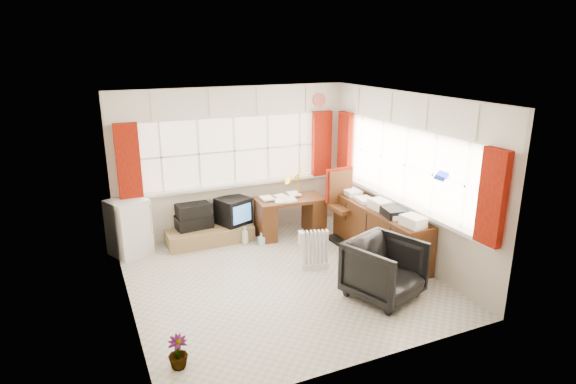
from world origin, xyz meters
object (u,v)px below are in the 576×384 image
object	(u,v)px
radiator	(315,253)
tv_bench	(210,235)
desk_lamp	(298,179)
crt_tv	(233,211)
office_chair	(384,269)
desk	(290,215)
mini_fridge	(129,227)
credenza	(380,230)
task_chair	(342,202)

from	to	relation	value
radiator	tv_bench	xyz separation A→B (m)	(-1.15, 1.54, -0.11)
desk_lamp	tv_bench	world-z (taller)	desk_lamp
crt_tv	office_chair	bearing A→B (deg)	-67.63
desk	mini_fridge	xyz separation A→B (m)	(-2.60, 0.32, 0.07)
desk_lamp	credenza	size ratio (longest dim) A/B	0.22
desk	credenza	size ratio (longest dim) A/B	0.59
crt_tv	credenza	bearing A→B (deg)	-40.86
tv_bench	mini_fridge	xyz separation A→B (m)	(-1.25, 0.08, 0.32)
credenza	tv_bench	bearing A→B (deg)	146.29
credenza	radiator	bearing A→B (deg)	-178.78
radiator	tv_bench	world-z (taller)	radiator
desk	mini_fridge	size ratio (longest dim) A/B	1.34
office_chair	mini_fridge	size ratio (longest dim) A/B	0.97
desk	crt_tv	size ratio (longest dim) A/B	1.92
mini_fridge	radiator	bearing A→B (deg)	-34.12
crt_tv	task_chair	bearing A→B (deg)	-25.47
credenza	mini_fridge	bearing A→B (deg)	155.61
desk_lamp	office_chair	world-z (taller)	desk_lamp
office_chair	crt_tv	size ratio (longest dim) A/B	1.39
crt_tv	mini_fridge	size ratio (longest dim) A/B	0.70
desk_lamp	task_chair	xyz separation A→B (m)	(0.56, -0.53, -0.33)
desk	task_chair	world-z (taller)	task_chair
task_chair	desk_lamp	bearing A→B (deg)	136.37
office_chair	crt_tv	distance (m)	2.96
desk_lamp	task_chair	distance (m)	0.84
desk	radiator	size ratio (longest dim) A/B	2.05
task_chair	crt_tv	xyz separation A→B (m)	(-1.64, 0.78, -0.16)
mini_fridge	desk_lamp	bearing A→B (deg)	-5.31
desk_lamp	mini_fridge	bearing A→B (deg)	174.69
radiator	mini_fridge	world-z (taller)	mini_fridge
desk_lamp	crt_tv	size ratio (longest dim) A/B	0.72
tv_bench	mini_fridge	world-z (taller)	mini_fridge
desk	radiator	bearing A→B (deg)	-98.69
crt_tv	mini_fridge	bearing A→B (deg)	179.71
radiator	desk_lamp	bearing A→B (deg)	74.67
radiator	mini_fridge	bearing A→B (deg)	145.88
crt_tv	desk_lamp	bearing A→B (deg)	-12.95
credenza	mini_fridge	xyz separation A→B (m)	(-3.53, 1.60, 0.04)
mini_fridge	office_chair	bearing A→B (deg)	-44.27
task_chair	radiator	distance (m)	1.31
desk_lamp	crt_tv	world-z (taller)	desk_lamp
mini_fridge	crt_tv	bearing A→B (deg)	-0.29
task_chair	tv_bench	distance (m)	2.26
desk_lamp	office_chair	distance (m)	2.55
radiator	mini_fridge	size ratio (longest dim) A/B	0.65
desk_lamp	crt_tv	bearing A→B (deg)	167.05
task_chair	office_chair	world-z (taller)	task_chair
task_chair	office_chair	distance (m)	2.03
office_chair	tv_bench	distance (m)	3.10
task_chair	tv_bench	bearing A→B (deg)	161.14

